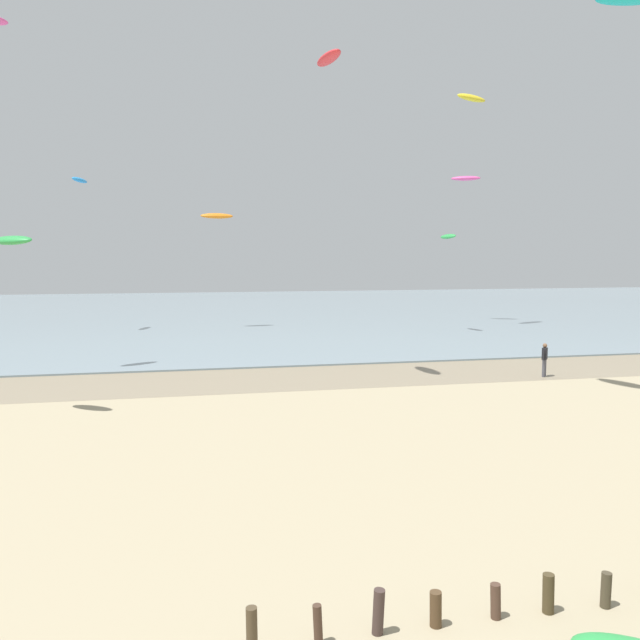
{
  "coord_description": "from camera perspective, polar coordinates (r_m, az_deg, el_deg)",
  "views": [
    {
      "loc": [
        -3.92,
        -4.33,
        6.15
      ],
      "look_at": [
        -0.29,
        13.23,
        4.3
      ],
      "focal_mm": 35.28,
      "sensor_mm": 36.0,
      "label": 1
    }
  ],
  "objects": [
    {
      "name": "wet_sand_strip",
      "position": [
        31.54,
        -4.35,
        -5.35
      ],
      "size": [
        120.0,
        6.11,
        0.01
      ],
      "primitive_type": "cube",
      "color": "gray",
      "rests_on": "ground"
    },
    {
      "name": "sea",
      "position": [
        69.12,
        -8.4,
        0.79
      ],
      "size": [
        160.0,
        70.0,
        0.1
      ],
      "primitive_type": "cube",
      "color": "#7F939E",
      "rests_on": "ground"
    },
    {
      "name": "groyne_near",
      "position": [
        13.33,
        26.76,
        -20.61
      ],
      "size": [
        13.64,
        0.31,
        0.79
      ],
      "color": "#4B3D29",
      "rests_on": "ground"
    },
    {
      "name": "person_by_waterline",
      "position": [
        33.85,
        19.7,
        -3.33
      ],
      "size": [
        0.42,
        0.44,
        1.71
      ],
      "color": "#4C4C56",
      "rests_on": "ground"
    },
    {
      "name": "kite_aloft_0",
      "position": [
        53.27,
        -20.97,
        11.77
      ],
      "size": [
        1.36,
        2.38,
        0.57
      ],
      "primitive_type": "ellipsoid",
      "rotation": [
        -0.33,
        0.0,
        4.45
      ],
      "color": "#2384D1"
    },
    {
      "name": "kite_aloft_1",
      "position": [
        50.51,
        11.55,
        7.44
      ],
      "size": [
        1.03,
        2.08,
        0.54
      ],
      "primitive_type": "ellipsoid",
      "rotation": [
        -0.41,
        0.0,
        1.74
      ],
      "color": "green"
    },
    {
      "name": "kite_aloft_2",
      "position": [
        59.1,
        13.08,
        12.41
      ],
      "size": [
        2.72,
        1.87,
        0.53
      ],
      "primitive_type": "ellipsoid",
      "rotation": [
        -0.14,
        0.0,
        2.71
      ],
      "color": "#E54C99"
    },
    {
      "name": "kite_aloft_4",
      "position": [
        52.88,
        -9.34,
        9.3
      ],
      "size": [
        2.74,
        1.18,
        0.63
      ],
      "primitive_type": "ellipsoid",
      "rotation": [
        0.26,
        0.0,
        0.1
      ],
      "color": "orange"
    },
    {
      "name": "kite_aloft_5",
      "position": [
        26.37,
        -26.18,
        6.51
      ],
      "size": [
        2.04,
        1.76,
        0.48
      ],
      "primitive_type": "ellipsoid",
      "rotation": [
        -0.26,
        0.0,
        2.51
      ],
      "color": "green"
    },
    {
      "name": "kite_aloft_6",
      "position": [
        31.79,
        0.79,
        22.67
      ],
      "size": [
        1.14,
        2.57,
        0.5
      ],
      "primitive_type": "ellipsoid",
      "rotation": [
        -0.13,
        0.0,
        1.69
      ],
      "color": "red"
    },
    {
      "name": "kite_aloft_8",
      "position": [
        55.81,
        13.58,
        18.99
      ],
      "size": [
        3.38,
        2.3,
        0.9
      ],
      "primitive_type": "ellipsoid",
      "rotation": [
        0.45,
        0.0,
        0.41
      ],
      "color": "yellow"
    }
  ]
}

